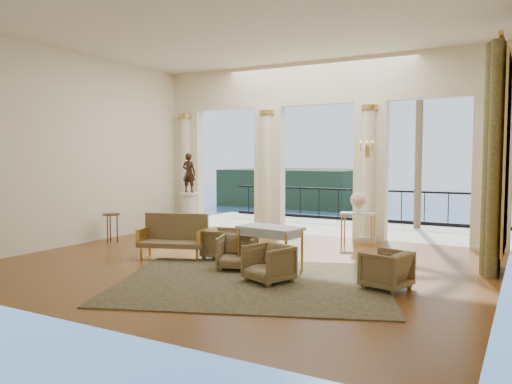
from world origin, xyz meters
The scene contains 23 objects.
floor centered at (0.00, 0.00, 0.00)m, with size 9.00×9.00×0.00m, color #45270F.
room_walls centered at (0.00, -1.12, 2.88)m, with size 9.00×9.00×9.00m.
arcade centered at (0.00, 3.82, 2.58)m, with size 9.00×0.56×4.50m.
terrace centered at (0.00, 5.80, -0.05)m, with size 10.00×3.60×0.10m, color beige.
balustrade centered at (0.00, 7.40, 0.41)m, with size 9.00×0.06×1.03m.
palm_tree centered at (2.00, 6.60, 4.09)m, with size 2.00×2.00×4.50m.
headland centered at (-30.00, 70.00, -3.00)m, with size 22.00×18.00×6.00m, color black.
sea centered at (0.00, 60.00, -6.00)m, with size 160.00×160.00×0.00m, color #315893.
curtain centered at (4.28, 1.50, 2.02)m, with size 0.33×1.40×4.09m.
window_frame centered at (4.47, 1.50, 2.10)m, with size 0.04×1.60×3.40m, color gold.
wall_sconce centered at (1.40, 3.51, 2.23)m, with size 0.30×0.11×0.33m.
rug centered at (0.92, -1.23, 0.01)m, with size 4.34×3.38×0.02m, color #2C2D17.
armchair_a centered at (0.19, -0.50, 0.35)m, with size 0.67×0.63×0.69m, color #493820.
armchair_b centered at (1.13, -1.06, 0.34)m, with size 0.67×0.62×0.68m, color #493820.
armchair_c centered at (2.93, -0.55, 0.33)m, with size 0.65×0.61×0.67m, color #493820.
armchair_d centered at (-0.61, 0.20, 0.34)m, with size 0.66×0.62×0.68m, color #493820.
settee centered at (-1.50, -0.21, 0.44)m, with size 1.46×0.98×0.90m.
game_table centered at (0.71, -0.20, 0.71)m, with size 1.23×0.78×0.79m.
pedestal centered at (-3.50, 3.01, 0.52)m, with size 0.59×0.59×1.07m.
statue centered at (-3.50, 3.01, 1.62)m, with size 0.40×0.26×1.09m, color black.
console_table centered at (1.34, 3.05, 0.63)m, with size 0.85×0.48×0.76m.
urn centered at (1.34, 3.05, 1.04)m, with size 0.36×0.36×0.48m.
side_table centered at (-4.00, 0.56, 0.59)m, with size 0.43×0.43×0.69m.
Camera 1 is at (4.86, -8.23, 2.06)m, focal length 35.00 mm.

